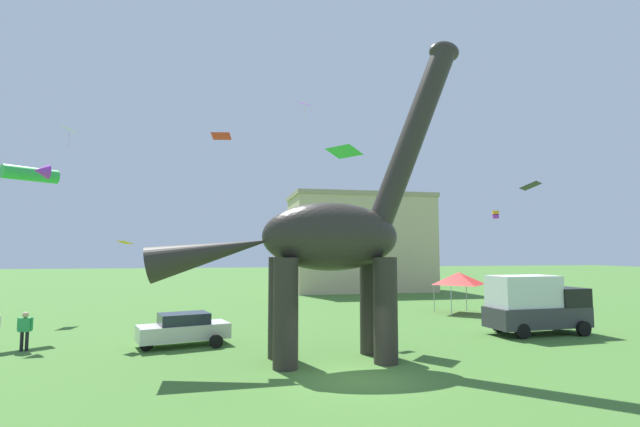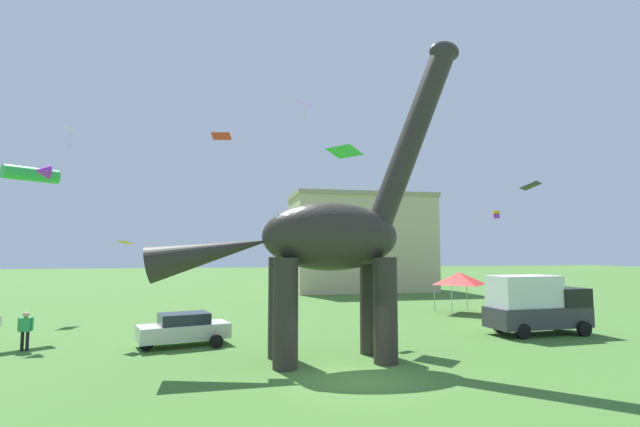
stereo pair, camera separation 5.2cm
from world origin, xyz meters
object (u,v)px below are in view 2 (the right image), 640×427
object	(u,v)px
kite_high_left	(496,215)
kite_high_right	(70,130)
festival_canopy_tent	(459,278)
kite_trailing	(304,104)
kite_near_low	(125,243)
kite_apex	(221,136)
dinosaur_sculpture	(329,237)
person_far_spectator	(25,327)
kite_mid_center	(34,174)
kite_drifting	(531,186)
kite_mid_left	(344,152)
parked_box_truck	(535,304)
parked_sedan_left	(184,329)

from	to	relation	value
kite_high_left	kite_high_right	xyz separation A→B (m)	(-31.85, 8.45, 6.88)
festival_canopy_tent	kite_trailing	distance (m)	16.98
kite_near_low	festival_canopy_tent	bearing A→B (deg)	16.23
festival_canopy_tent	kite_apex	size ratio (longest dim) A/B	3.07
dinosaur_sculpture	kite_near_low	world-z (taller)	dinosaur_sculpture
person_far_spectator	festival_canopy_tent	size ratio (longest dim) A/B	0.56
kite_near_low	kite_mid_center	bearing A→B (deg)	146.46
person_far_spectator	kite_apex	xyz separation A→B (m)	(8.62, -0.90, 9.12)
dinosaur_sculpture	kite_trailing	size ratio (longest dim) A/B	13.06
kite_drifting	kite_apex	world-z (taller)	kite_apex
person_far_spectator	kite_high_right	size ratio (longest dim) A/B	1.06
person_far_spectator	kite_mid_left	size ratio (longest dim) A/B	0.81
parked_box_truck	kite_near_low	xyz separation A→B (m)	(-21.78, 2.47, 3.33)
kite_drifting	kite_trailing	distance (m)	15.41
kite_apex	kite_trailing	distance (m)	8.92
dinosaur_sculpture	parked_box_truck	bearing A→B (deg)	27.02
parked_box_truck	kite_high_right	size ratio (longest dim) A/B	3.44
parked_box_truck	kite_mid_center	bearing A→B (deg)	163.49
kite_trailing	kite_high_left	bearing A→B (deg)	7.07
kite_drifting	kite_mid_left	distance (m)	9.88
kite_high_right	kite_near_low	bearing A→B (deg)	-63.21
person_far_spectator	kite_near_low	world-z (taller)	kite_near_low
parked_sedan_left	kite_mid_left	size ratio (longest dim) A/B	2.08
festival_canopy_tent	kite_near_low	distance (m)	23.13
parked_box_truck	person_far_spectator	bearing A→B (deg)	174.04
kite_mid_left	kite_high_right	world-z (taller)	kite_high_right
parked_sedan_left	kite_high_right	bearing A→B (deg)	106.67
kite_near_low	kite_apex	bearing A→B (deg)	-26.06
parked_sedan_left	person_far_spectator	size ratio (longest dim) A/B	2.57
person_far_spectator	festival_canopy_tent	distance (m)	27.17
festival_canopy_tent	kite_mid_left	size ratio (longest dim) A/B	1.45
kite_high_left	parked_box_truck	bearing A→B (deg)	-110.24
parked_box_truck	kite_mid_left	bearing A→B (deg)	166.47
kite_drifting	kite_mid_center	xyz separation A→B (m)	(-23.88, 11.34, 1.59)
person_far_spectator	kite_drifting	size ratio (longest dim) A/B	1.43
kite_trailing	kite_high_left	xyz separation A→B (m)	(14.81, 1.84, -6.85)
parked_sedan_left	person_far_spectator	distance (m)	7.01
parked_box_truck	kite_drifting	distance (m)	8.48
dinosaur_sculpture	kite_trailing	world-z (taller)	kite_trailing
kite_mid_center	kite_apex	bearing A→B (deg)	-30.33
kite_mid_left	kite_trailing	world-z (taller)	kite_trailing
kite_high_right	dinosaur_sculpture	bearing A→B (deg)	-50.91
kite_near_low	kite_trailing	bearing A→B (deg)	20.75
parked_box_truck	kite_trailing	world-z (taller)	kite_trailing
kite_mid_center	kite_drifting	bearing A→B (deg)	-25.39
kite_trailing	kite_mid_center	world-z (taller)	kite_trailing
festival_canopy_tent	kite_high_right	world-z (taller)	kite_high_right
parked_sedan_left	kite_high_left	world-z (taller)	kite_high_left
kite_mid_left	kite_apex	bearing A→B (deg)	-166.14
kite_apex	kite_high_left	world-z (taller)	kite_apex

